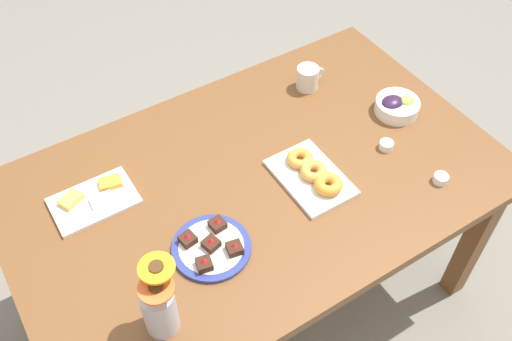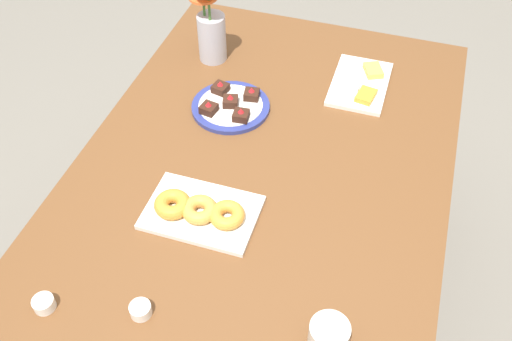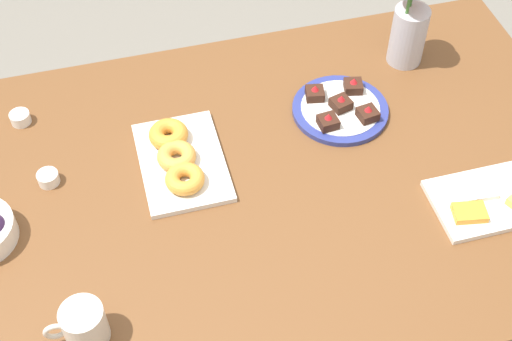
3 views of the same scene
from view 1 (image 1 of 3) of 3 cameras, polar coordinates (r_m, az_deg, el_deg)
The scene contains 10 objects.
ground_plane at distance 2.47m, azimuth 0.00°, elevation -12.03°, with size 6.00×6.00×0.00m, color slate.
dining_table at distance 1.92m, azimuth 0.00°, elevation -2.46°, with size 1.60×1.00×0.74m.
coffee_mug at distance 2.16m, azimuth 5.21°, elevation 9.24°, with size 0.12×0.08×0.09m.
grape_bowl at distance 2.12m, azimuth 13.89°, elevation 6.32°, with size 0.16×0.16×0.07m.
cheese_platter at distance 1.86m, azimuth -15.92°, elevation -2.80°, with size 0.26×0.17×0.03m.
croissant_platter at distance 1.85m, azimuth 5.69°, elevation -0.41°, with size 0.19×0.28×0.05m.
jam_cup_honey at distance 1.99m, azimuth 12.90°, elevation 2.50°, with size 0.05×0.05×0.03m.
jam_cup_berry at distance 1.93m, azimuth 18.00°, elevation -0.76°, with size 0.05×0.05×0.03m.
dessert_plate at distance 1.69m, azimuth -4.49°, elevation -7.63°, with size 0.23×0.23×0.05m.
flower_vase at distance 1.51m, azimuth -9.62°, elevation -13.34°, with size 0.11×0.12×0.27m.
Camera 1 is at (-0.64, -1.02, 2.15)m, focal length 40.00 mm.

